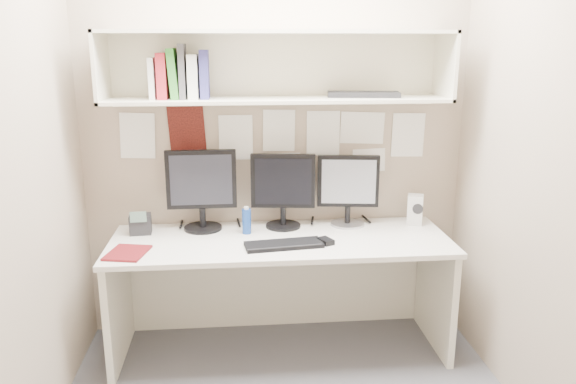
{
  "coord_description": "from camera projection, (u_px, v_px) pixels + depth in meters",
  "views": [
    {
      "loc": [
        -0.25,
        -2.49,
        1.84
      ],
      "look_at": [
        0.02,
        0.35,
        1.09
      ],
      "focal_mm": 35.0,
      "sensor_mm": 36.0,
      "label": 1
    }
  ],
  "objects": [
    {
      "name": "wall_back",
      "position": [
        276.0,
        134.0,
        3.52
      ],
      "size": [
        2.4,
        0.02,
        2.6
      ],
      "primitive_type": "cube",
      "color": "tan",
      "rests_on": "ground"
    },
    {
      "name": "wall_front",
      "position": [
        326.0,
        242.0,
        1.59
      ],
      "size": [
        2.4,
        0.02,
        2.6
      ],
      "primitive_type": "cube",
      "color": "tan",
      "rests_on": "ground"
    },
    {
      "name": "wall_left",
      "position": [
        18.0,
        173.0,
        2.45
      ],
      "size": [
        0.02,
        2.0,
        2.6
      ],
      "primitive_type": "cube",
      "color": "tan",
      "rests_on": "ground"
    },
    {
      "name": "wall_right",
      "position": [
        543.0,
        162.0,
        2.66
      ],
      "size": [
        0.02,
        2.0,
        2.6
      ],
      "primitive_type": "cube",
      "color": "tan",
      "rests_on": "ground"
    },
    {
      "name": "desk",
      "position": [
        281.0,
        294.0,
        3.42
      ],
      "size": [
        2.0,
        0.7,
        0.73
      ],
      "color": "silver",
      "rests_on": "floor"
    },
    {
      "name": "overhead_hutch",
      "position": [
        277.0,
        66.0,
        3.27
      ],
      "size": [
        2.0,
        0.38,
        0.4
      ],
      "color": "silver",
      "rests_on": "wall_back"
    },
    {
      "name": "pinned_papers",
      "position": [
        276.0,
        142.0,
        3.52
      ],
      "size": [
        1.92,
        0.01,
        0.48
      ],
      "primitive_type": null,
      "color": "white",
      "rests_on": "wall_back"
    },
    {
      "name": "monitor_left",
      "position": [
        202.0,
        187.0,
        3.43
      ],
      "size": [
        0.43,
        0.23,
        0.5
      ],
      "rotation": [
        0.0,
        0.0,
        0.02
      ],
      "color": "black",
      "rests_on": "desk"
    },
    {
      "name": "monitor_center",
      "position": [
        283.0,
        188.0,
        3.47
      ],
      "size": [
        0.4,
        0.22,
        0.46
      ],
      "rotation": [
        0.0,
        0.0,
        -0.12
      ],
      "color": "black",
      "rests_on": "desk"
    },
    {
      "name": "monitor_right",
      "position": [
        348.0,
        187.0,
        3.51
      ],
      "size": [
        0.39,
        0.21,
        0.45
      ],
      "rotation": [
        0.0,
        0.0,
        -0.13
      ],
      "color": "#A5A5AA",
      "rests_on": "desk"
    },
    {
      "name": "keyboard",
      "position": [
        284.0,
        245.0,
        3.18
      ],
      "size": [
        0.46,
        0.21,
        0.02
      ],
      "primitive_type": "cube",
      "rotation": [
        0.0,
        0.0,
        0.13
      ],
      "color": "black",
      "rests_on": "desk"
    },
    {
      "name": "mouse",
      "position": [
        326.0,
        241.0,
        3.23
      ],
      "size": [
        0.1,
        0.12,
        0.03
      ],
      "primitive_type": "cube",
      "rotation": [
        0.0,
        0.0,
        0.45
      ],
      "color": "black",
      "rests_on": "desk"
    },
    {
      "name": "speaker",
      "position": [
        415.0,
        210.0,
        3.57
      ],
      "size": [
        0.12,
        0.13,
        0.19
      ],
      "rotation": [
        0.0,
        0.0,
        -0.34
      ],
      "color": "beige",
      "rests_on": "desk"
    },
    {
      "name": "blue_bottle",
      "position": [
        247.0,
        221.0,
        3.39
      ],
      "size": [
        0.05,
        0.05,
        0.17
      ],
      "color": "navy",
      "rests_on": "desk"
    },
    {
      "name": "maroon_notebook",
      "position": [
        127.0,
        253.0,
        3.07
      ],
      "size": [
        0.25,
        0.28,
        0.01
      ],
      "primitive_type": "cube",
      "rotation": [
        0.0,
        0.0,
        -0.21
      ],
      "color": "#5D1014",
      "rests_on": "desk"
    },
    {
      "name": "desk_phone",
      "position": [
        140.0,
        224.0,
        3.39
      ],
      "size": [
        0.14,
        0.12,
        0.15
      ],
      "rotation": [
        0.0,
        0.0,
        0.08
      ],
      "color": "black",
      "rests_on": "desk"
    },
    {
      "name": "book_stack",
      "position": [
        180.0,
        75.0,
        3.19
      ],
      "size": [
        0.33,
        0.19,
        0.31
      ],
      "color": "silver",
      "rests_on": "overhead_hutch"
    },
    {
      "name": "hutch_tray",
      "position": [
        363.0,
        94.0,
        3.33
      ],
      "size": [
        0.44,
        0.22,
        0.03
      ],
      "primitive_type": "cube",
      "rotation": [
        0.0,
        0.0,
        -0.14
      ],
      "color": "black",
      "rests_on": "overhead_hutch"
    }
  ]
}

